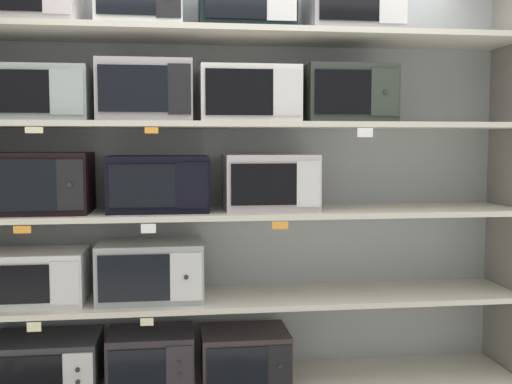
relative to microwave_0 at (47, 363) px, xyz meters
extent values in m
cube|color=#9EA3A8|center=(1.15, 0.28, 1.02)|extent=(3.20, 0.04, 2.77)
cube|color=beige|center=(1.15, 0.00, -0.16)|extent=(3.00, 0.51, 0.03)
cube|color=#2D2E34|center=(0.00, 0.00, 0.00)|extent=(0.57, 0.39, 0.29)
cube|color=black|center=(-0.07, -0.20, 0.00)|extent=(0.38, 0.01, 0.22)
cube|color=silver|center=(0.20, -0.20, 0.00)|extent=(0.15, 0.01, 0.23)
cylinder|color=#262628|center=(0.20, -0.21, -0.03)|extent=(0.02, 0.01, 0.02)
cylinder|color=#262628|center=(0.20, -0.21, 0.03)|extent=(0.02, 0.01, 0.02)
cube|color=#2D282F|center=(0.56, 0.00, 0.00)|extent=(0.47, 0.35, 0.30)
cube|color=black|center=(0.50, -0.18, 0.00)|extent=(0.30, 0.01, 0.22)
cube|color=#2D282F|center=(0.72, -0.18, 0.00)|extent=(0.14, 0.01, 0.24)
cylinder|color=#262628|center=(0.72, -0.19, -0.03)|extent=(0.02, 0.01, 0.02)
cylinder|color=#262628|center=(0.72, -0.19, 0.04)|extent=(0.02, 0.01, 0.02)
cube|color=#342A2C|center=(1.09, 0.00, 0.00)|extent=(0.49, 0.37, 0.29)
cube|color=black|center=(1.03, -0.19, 0.00)|extent=(0.33, 0.01, 0.22)
cube|color=black|center=(1.26, -0.19, 0.00)|extent=(0.13, 0.01, 0.23)
cylinder|color=#262628|center=(1.26, -0.20, 0.00)|extent=(0.02, 0.01, 0.02)
cube|color=beige|center=(1.15, 0.00, 0.33)|extent=(3.00, 0.51, 0.03)
cube|color=silver|center=(-0.03, 0.00, 0.48)|extent=(0.51, 0.35, 0.28)
cube|color=black|center=(-0.10, -0.18, 0.48)|extent=(0.33, 0.01, 0.20)
cube|color=silver|center=(0.14, -0.18, 0.48)|extent=(0.15, 0.01, 0.23)
cube|color=#9BA1A3|center=(0.57, 0.00, 0.50)|extent=(0.57, 0.37, 0.32)
cube|color=black|center=(0.49, -0.19, 0.50)|extent=(0.37, 0.01, 0.24)
cube|color=silver|center=(0.76, -0.19, 0.50)|extent=(0.17, 0.01, 0.26)
cylinder|color=#262628|center=(0.76, -0.19, 0.50)|extent=(0.02, 0.01, 0.02)
cube|color=beige|center=(0.00, -0.26, 0.28)|extent=(0.07, 0.00, 0.05)
cube|color=beige|center=(0.56, -0.26, 0.29)|extent=(0.07, 0.00, 0.04)
cube|color=beige|center=(1.15, 0.00, 0.81)|extent=(3.00, 0.51, 0.03)
cube|color=black|center=(-0.01, 0.00, 0.99)|extent=(0.54, 0.37, 0.32)
cube|color=black|center=(-0.08, -0.19, 0.99)|extent=(0.38, 0.01, 0.26)
cube|color=black|center=(0.18, -0.19, 0.99)|extent=(0.13, 0.01, 0.26)
cylinder|color=#262628|center=(0.18, -0.20, 0.99)|extent=(0.02, 0.01, 0.02)
cube|color=black|center=(0.62, 0.00, 0.98)|extent=(0.54, 0.34, 0.30)
cube|color=black|center=(0.54, -0.17, 0.98)|extent=(0.34, 0.01, 0.22)
cube|color=black|center=(0.79, -0.17, 0.98)|extent=(0.17, 0.01, 0.24)
cube|color=#BEB2B8|center=(1.23, 0.00, 0.98)|extent=(0.51, 0.36, 0.31)
cube|color=black|center=(1.17, -0.18, 0.98)|extent=(0.35, 0.01, 0.22)
cube|color=silver|center=(1.41, -0.18, 0.98)|extent=(0.13, 0.01, 0.25)
cube|color=orange|center=(-0.04, -0.26, 0.77)|extent=(0.08, 0.00, 0.04)
cube|color=white|center=(0.57, -0.26, 0.77)|extent=(0.08, 0.00, 0.05)
cube|color=orange|center=(1.25, -0.26, 0.77)|extent=(0.08, 0.00, 0.04)
cube|color=beige|center=(1.15, 0.00, 1.30)|extent=(3.00, 0.51, 0.03)
cube|color=#9AA6A7|center=(-0.01, 0.00, 1.46)|extent=(0.55, 0.33, 0.29)
cube|color=black|center=(-0.09, -0.17, 1.46)|extent=(0.35, 0.01, 0.21)
cube|color=#9AA6A7|center=(0.17, -0.17, 1.46)|extent=(0.17, 0.01, 0.23)
cube|color=#A49EA3|center=(0.56, 0.00, 1.47)|extent=(0.49, 0.40, 0.32)
cube|color=black|center=(0.50, -0.20, 1.47)|extent=(0.35, 0.01, 0.24)
cube|color=black|center=(0.73, -0.20, 1.47)|extent=(0.12, 0.01, 0.26)
cube|color=white|center=(1.11, 0.00, 1.46)|extent=(0.54, 0.35, 0.30)
cube|color=black|center=(1.04, -0.18, 1.46)|extent=(0.35, 0.01, 0.24)
cube|color=silver|center=(1.30, -0.18, 1.46)|extent=(0.15, 0.01, 0.24)
cube|color=#2B332C|center=(1.67, 0.00, 1.47)|extent=(0.49, 0.35, 0.32)
cube|color=black|center=(1.60, -0.17, 1.47)|extent=(0.31, 0.01, 0.23)
cube|color=#2B332C|center=(1.83, -0.17, 1.47)|extent=(0.16, 0.01, 0.25)
cylinder|color=#262628|center=(1.83, -0.18, 1.47)|extent=(0.02, 0.01, 0.02)
cube|color=beige|center=(0.03, -0.26, 1.26)|extent=(0.09, 0.00, 0.03)
cube|color=orange|center=(0.59, -0.26, 1.26)|extent=(0.07, 0.00, 0.03)
cube|color=white|center=(1.70, -0.26, 1.25)|extent=(0.08, 0.00, 0.05)
cube|color=beige|center=(1.15, 0.00, 1.79)|extent=(3.00, 0.51, 0.03)
cube|color=black|center=(1.10, 0.00, 1.95)|extent=(0.50, 0.39, 0.30)
cube|color=#9E9DA3|center=(1.70, 0.00, 1.96)|extent=(0.51, 0.37, 0.31)
camera|label=1|loc=(0.72, -3.37, 1.20)|focal=42.91mm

